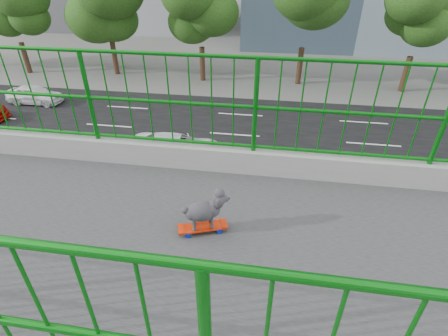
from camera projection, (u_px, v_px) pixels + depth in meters
road at (227, 160)px, 17.96m from camera, size 18.00×90.00×0.02m
footbridge at (80, 334)px, 4.34m from camera, size 3.00×24.00×7.00m
railing at (32, 213)px, 3.26m from camera, size 3.00×24.00×1.42m
street_trees at (266, 22)px, 26.13m from camera, size 5.30×60.40×7.26m
skateboard at (203, 227)px, 3.33m from camera, size 0.30×0.50×0.06m
poodle at (205, 209)px, 3.22m from camera, size 0.28×0.44×0.39m
car_1 at (10, 173)px, 15.68m from camera, size 1.45×4.16×1.37m
car_2 at (176, 150)px, 17.41m from camera, size 2.42×5.25×1.46m
car_4 at (34, 94)px, 24.37m from camera, size 1.56×3.87×1.32m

